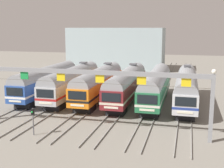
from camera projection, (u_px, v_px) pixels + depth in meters
The scene contains 11 objects.
ground_plane at pixel (113, 101), 44.50m from camera, with size 160.00×160.00×0.00m, color gray.
track_bed at pixel (133, 81), 60.68m from camera, with size 22.47×70.00×0.15m.
commuter_train_blue at pixel (47, 80), 46.55m from camera, with size 2.88×18.06×4.77m.
commuter_train_stainless at pixel (72, 81), 45.53m from camera, with size 2.88×18.06×5.05m.
commuter_train_orange at pixel (99, 82), 44.52m from camera, with size 2.88×18.06×5.05m.
commuter_train_maroon at pixel (127, 84), 43.50m from camera, with size 2.88×18.06×5.05m.
commuter_train_green at pixel (156, 85), 42.48m from camera, with size 2.88×18.06×4.77m.
commuter_train_silver at pixel (186, 86), 41.46m from camera, with size 2.88×18.06×5.05m.
catenary_gantry at pixel (80, 80), 30.66m from camera, with size 26.21×0.44×6.97m.
yard_signal_mast at pixel (33, 116), 30.04m from camera, with size 0.28×0.35×2.78m.
maintenance_building at pixel (117, 49), 78.24m from camera, with size 24.18×10.00×10.58m, color #9EB2B7.
Camera 1 is at (10.60, -41.96, 10.66)m, focal length 48.42 mm.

